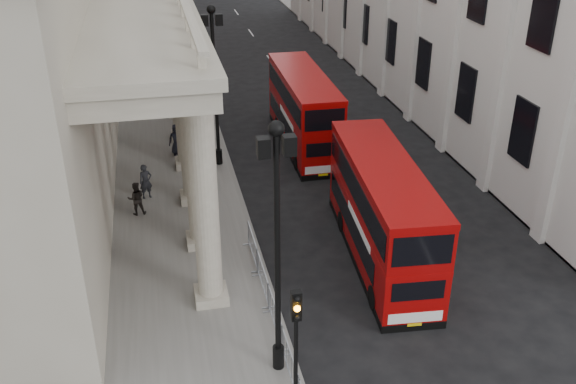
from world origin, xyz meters
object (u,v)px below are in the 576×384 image
object	(u,v)px
pedestrian_b	(136,198)
traffic_light	(296,332)
lamp_post_south	(277,237)
pedestrian_a	(146,182)
lamp_post_mid	(215,76)
bus_near	(382,210)
pedestrian_c	(177,139)
lamp_post_north	(190,13)
bus_far	(304,109)

from	to	relation	value
pedestrian_b	traffic_light	bearing A→B (deg)	104.50
lamp_post_south	pedestrian_a	size ratio (longest dim) A/B	4.89
lamp_post_mid	bus_near	distance (m)	11.98
bus_near	pedestrian_c	distance (m)	14.24
lamp_post_north	lamp_post_mid	bearing A→B (deg)	-90.00
traffic_light	pedestrian_a	xyz separation A→B (m)	(-3.95, 14.79, -2.13)
lamp_post_mid	lamp_post_south	bearing A→B (deg)	-90.00
lamp_post_north	bus_far	bearing A→B (deg)	-70.23
lamp_post_north	pedestrian_c	xyz separation A→B (m)	(-2.10, -14.28, -3.92)
lamp_post_south	lamp_post_mid	world-z (taller)	same
lamp_post_south	pedestrian_b	size ratio (longest dim) A/B	5.25
traffic_light	pedestrian_b	xyz separation A→B (m)	(-4.40, 13.23, -2.19)
bus_near	pedestrian_b	xyz separation A→B (m)	(-9.65, 5.57, -1.27)
lamp_post_south	pedestrian_c	distance (m)	18.27
lamp_post_north	pedestrian_b	xyz separation A→B (m)	(-4.30, -20.79, -4.00)
lamp_post_north	pedestrian_a	xyz separation A→B (m)	(-3.85, -19.23, -3.94)
lamp_post_mid	traffic_light	xyz separation A→B (m)	(0.10, -18.02, -1.80)
bus_far	pedestrian_b	bearing A→B (deg)	-143.51
lamp_post_south	lamp_post_north	distance (m)	32.00
bus_far	pedestrian_a	size ratio (longest dim) A/B	5.67
pedestrian_a	pedestrian_c	bearing A→B (deg)	51.15
lamp_post_mid	pedestrian_b	xyz separation A→B (m)	(-4.30, -4.79, -4.00)
lamp_post_south	bus_far	world-z (taller)	lamp_post_south
pedestrian_c	lamp_post_north	bearing A→B (deg)	84.67
pedestrian_a	pedestrian_b	world-z (taller)	pedestrian_a
lamp_post_south	bus_far	bearing A→B (deg)	74.17
pedestrian_b	bus_near	bearing A→B (deg)	146.10
lamp_post_north	bus_far	distance (m)	15.25
lamp_post_north	bus_near	xyz separation A→B (m)	(5.35, -26.36, -2.73)
lamp_post_south	traffic_light	bearing A→B (deg)	-87.16
lamp_post_south	traffic_light	size ratio (longest dim) A/B	1.93
lamp_post_mid	pedestrian_b	size ratio (longest dim) A/B	5.25
lamp_post_south	bus_near	xyz separation A→B (m)	(5.35, 5.64, -2.73)
traffic_light	pedestrian_b	distance (m)	14.12
bus_near	bus_far	size ratio (longest dim) A/B	1.02
lamp_post_mid	traffic_light	bearing A→B (deg)	-89.68
lamp_post_south	lamp_post_mid	size ratio (longest dim) A/B	1.00
bus_near	bus_far	bearing A→B (deg)	96.10
lamp_post_south	bus_near	bearing A→B (deg)	46.51
traffic_light	bus_far	bearing A→B (deg)	75.97
lamp_post_north	traffic_light	bearing A→B (deg)	-89.83
lamp_post_mid	lamp_post_north	size ratio (longest dim) A/B	1.00
bus_far	pedestrian_a	distance (m)	10.35
traffic_light	bus_far	distance (m)	20.54
traffic_light	lamp_post_mid	bearing A→B (deg)	90.32
lamp_post_mid	pedestrian_a	world-z (taller)	lamp_post_mid
lamp_post_north	traffic_light	world-z (taller)	lamp_post_north
traffic_light	pedestrian_c	distance (m)	19.98
pedestrian_b	pedestrian_a	bearing A→B (deg)	-110.20
bus_near	pedestrian_c	xyz separation A→B (m)	(-7.45, 12.09, -1.18)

